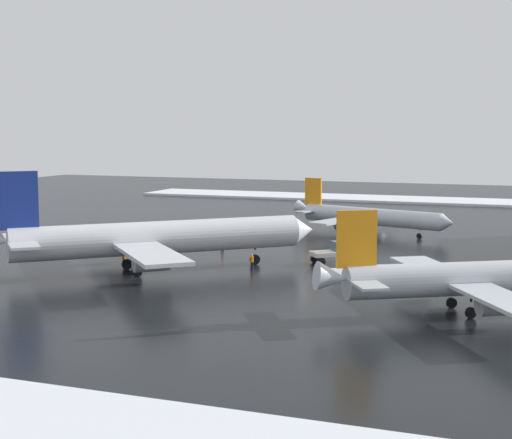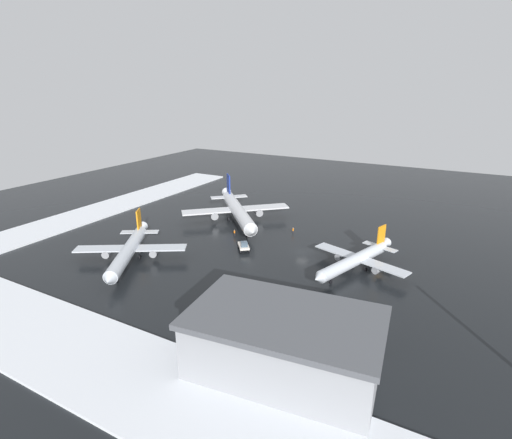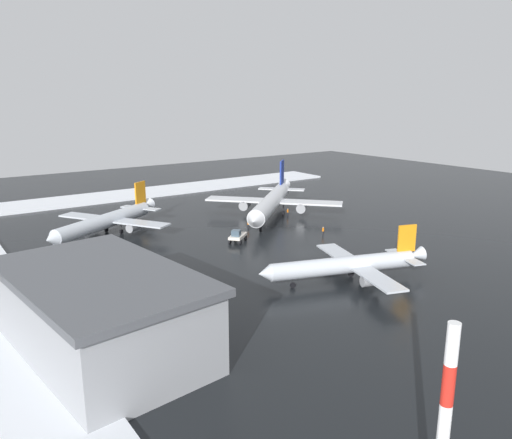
{
  "view_description": "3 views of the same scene",
  "coord_description": "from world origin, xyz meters",
  "px_view_note": "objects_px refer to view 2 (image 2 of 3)",
  "views": [
    {
      "loc": [
        -96.81,
        -28.87,
        15.23
      ],
      "look_at": [
        -8.8,
        4.5,
        4.18
      ],
      "focal_mm": 55.0,
      "sensor_mm": 36.0,
      "label": 1
    },
    {
      "loc": [
        31.83,
        -80.27,
        36.54
      ],
      "look_at": [
        -15.87,
        6.61,
        3.41
      ],
      "focal_mm": 28.0,
      "sensor_mm": 36.0,
      "label": 2
    },
    {
      "loc": [
        61.18,
        -53.76,
        25.73
      ],
      "look_at": [
        -16.8,
        1.31,
        2.34
      ],
      "focal_mm": 35.0,
      "sensor_mm": 36.0,
      "label": 3
    }
  ],
  "objects_px": {
    "ground_crew_beside_wing": "(234,233)",
    "airplane_parked_portside": "(237,210)",
    "pushback_tug": "(244,246)",
    "airplane_foreground_jet": "(129,250)",
    "airplane_distant_tail": "(356,260)",
    "ground_crew_near_tug": "(247,216)",
    "ground_crew_by_nose_gear": "(293,230)",
    "cargo_hangar": "(284,344)"
  },
  "relations": [
    {
      "from": "ground_crew_beside_wing",
      "to": "ground_crew_by_nose_gear",
      "type": "xyz_separation_m",
      "value": [
        12.48,
        8.81,
        0.0
      ]
    },
    {
      "from": "airplane_foreground_jet",
      "to": "cargo_hangar",
      "type": "xyz_separation_m",
      "value": [
        44.36,
        -15.76,
        1.56
      ]
    },
    {
      "from": "airplane_foreground_jet",
      "to": "pushback_tug",
      "type": "bearing_deg",
      "value": 102.38
    },
    {
      "from": "airplane_distant_tail",
      "to": "pushback_tug",
      "type": "distance_m",
      "value": 25.86
    },
    {
      "from": "ground_crew_by_nose_gear",
      "to": "ground_crew_near_tug",
      "type": "bearing_deg",
      "value": 137.38
    },
    {
      "from": "airplane_parked_portside",
      "to": "ground_crew_near_tug",
      "type": "height_order",
      "value": "airplane_parked_portside"
    },
    {
      "from": "airplane_parked_portside",
      "to": "pushback_tug",
      "type": "xyz_separation_m",
      "value": [
        11.79,
        -16.66,
        -2.34
      ]
    },
    {
      "from": "pushback_tug",
      "to": "ground_crew_beside_wing",
      "type": "distance_m",
      "value": 9.98
    },
    {
      "from": "pushback_tug",
      "to": "airplane_parked_portside",
      "type": "bearing_deg",
      "value": 176.32
    },
    {
      "from": "airplane_distant_tail",
      "to": "ground_crew_near_tug",
      "type": "xyz_separation_m",
      "value": [
        -36.76,
        18.7,
        -1.57
      ]
    },
    {
      "from": "ground_crew_by_nose_gear",
      "to": "cargo_hangar",
      "type": "relative_size",
      "value": 0.06
    },
    {
      "from": "airplane_foreground_jet",
      "to": "ground_crew_beside_wing",
      "type": "height_order",
      "value": "airplane_foreground_jet"
    },
    {
      "from": "ground_crew_by_nose_gear",
      "to": "cargo_hangar",
      "type": "distance_m",
      "value": 53.51
    },
    {
      "from": "ground_crew_beside_wing",
      "to": "ground_crew_near_tug",
      "type": "relative_size",
      "value": 1.0
    },
    {
      "from": "ground_crew_near_tug",
      "to": "cargo_hangar",
      "type": "relative_size",
      "value": 0.06
    },
    {
      "from": "airplane_parked_portside",
      "to": "cargo_hangar",
      "type": "distance_m",
      "value": 62.65
    },
    {
      "from": "airplane_distant_tail",
      "to": "ground_crew_near_tug",
      "type": "bearing_deg",
      "value": -98.8
    },
    {
      "from": "ground_crew_beside_wing",
      "to": "airplane_parked_portside",
      "type": "bearing_deg",
      "value": 146.87
    },
    {
      "from": "ground_crew_by_nose_gear",
      "to": "airplane_foreground_jet",
      "type": "bearing_deg",
      "value": -152.58
    },
    {
      "from": "airplane_foreground_jet",
      "to": "ground_crew_near_tug",
      "type": "height_order",
      "value": "airplane_foreground_jet"
    },
    {
      "from": "pushback_tug",
      "to": "cargo_hangar",
      "type": "xyz_separation_m",
      "value": [
        25.87,
        -33.41,
        3.16
      ]
    },
    {
      "from": "airplane_parked_portside",
      "to": "ground_crew_near_tug",
      "type": "bearing_deg",
      "value": 125.91
    },
    {
      "from": "airplane_parked_portside",
      "to": "ground_crew_by_nose_gear",
      "type": "bearing_deg",
      "value": 45.09
    },
    {
      "from": "airplane_distant_tail",
      "to": "airplane_foreground_jet",
      "type": "height_order",
      "value": "airplane_foreground_jet"
    },
    {
      "from": "pushback_tug",
      "to": "ground_crew_near_tug",
      "type": "distance_m",
      "value": 23.33
    },
    {
      "from": "airplane_distant_tail",
      "to": "ground_crew_by_nose_gear",
      "type": "distance_m",
      "value": 24.7
    },
    {
      "from": "pushback_tug",
      "to": "cargo_hangar",
      "type": "distance_m",
      "value": 42.37
    },
    {
      "from": "ground_crew_near_tug",
      "to": "ground_crew_by_nose_gear",
      "type": "xyz_separation_m",
      "value": [
        16.52,
        -4.61,
        0.0
      ]
    },
    {
      "from": "airplane_distant_tail",
      "to": "ground_crew_by_nose_gear",
      "type": "xyz_separation_m",
      "value": [
        -20.23,
        14.09,
        -1.57
      ]
    },
    {
      "from": "pushback_tug",
      "to": "ground_crew_by_nose_gear",
      "type": "xyz_separation_m",
      "value": [
        5.53,
        15.97,
        -0.31
      ]
    },
    {
      "from": "airplane_distant_tail",
      "to": "pushback_tug",
      "type": "height_order",
      "value": "airplane_distant_tail"
    },
    {
      "from": "airplane_distant_tail",
      "to": "ground_crew_by_nose_gear",
      "type": "relative_size",
      "value": 14.76
    },
    {
      "from": "pushback_tug",
      "to": "ground_crew_near_tug",
      "type": "bearing_deg",
      "value": 169.15
    },
    {
      "from": "ground_crew_near_tug",
      "to": "ground_crew_by_nose_gear",
      "type": "distance_m",
      "value": 17.15
    },
    {
      "from": "ground_crew_beside_wing",
      "to": "ground_crew_by_nose_gear",
      "type": "relative_size",
      "value": 1.0
    },
    {
      "from": "pushback_tug",
      "to": "ground_crew_beside_wing",
      "type": "bearing_deg",
      "value": -174.84
    },
    {
      "from": "airplane_distant_tail",
      "to": "pushback_tug",
      "type": "bearing_deg",
      "value": -67.66
    },
    {
      "from": "airplane_parked_portside",
      "to": "ground_crew_near_tug",
      "type": "distance_m",
      "value": 4.8
    },
    {
      "from": "ground_crew_beside_wing",
      "to": "ground_crew_near_tug",
      "type": "height_order",
      "value": "same"
    },
    {
      "from": "pushback_tug",
      "to": "ground_crew_by_nose_gear",
      "type": "relative_size",
      "value": 2.9
    },
    {
      "from": "pushback_tug",
      "to": "airplane_distant_tail",
      "type": "bearing_deg",
      "value": 55.23
    },
    {
      "from": "airplane_foreground_jet",
      "to": "ground_crew_beside_wing",
      "type": "bearing_deg",
      "value": 123.76
    }
  ]
}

